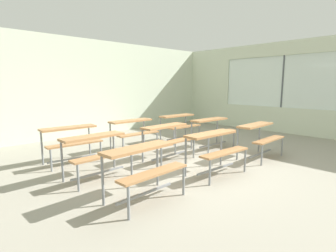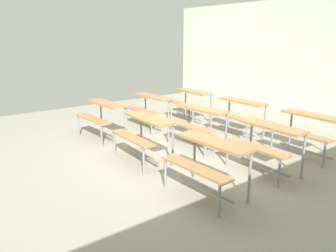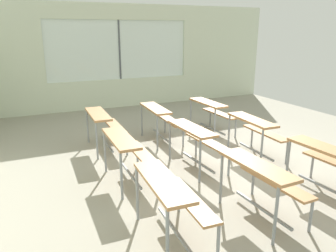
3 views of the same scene
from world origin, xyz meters
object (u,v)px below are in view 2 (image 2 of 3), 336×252
object	(u,v)px
desk_bench_r2c1	(238,109)
desk_bench_r0c0	(102,111)
desk_bench_r0c2	(207,155)
desk_bench_r1c1	(198,118)
desk_bench_r2c2	(308,125)
desk_bench_r0c1	(143,129)
desk_bench_r1c2	(266,137)
desk_bench_r2c0	(190,98)
desk_bench_r1c0	(149,104)

from	to	relation	value
desk_bench_r2c1	desk_bench_r0c0	bearing A→B (deg)	-121.97
desk_bench_r0c0	desk_bench_r2c1	xyz separation A→B (m)	(1.56, 2.41, 0.00)
desk_bench_r0c0	desk_bench_r0c2	bearing A→B (deg)	-3.67
desk_bench_r1c1	desk_bench_r2c2	distance (m)	1.96
desk_bench_r0c0	desk_bench_r0c1	bearing A→B (deg)	-3.63
desk_bench_r2c2	desk_bench_r1c1	bearing A→B (deg)	-141.28
desk_bench_r0c2	desk_bench_r1c2	xyz separation A→B (m)	(-0.03, 1.26, 0.00)
desk_bench_r1c2	desk_bench_r1c1	bearing A→B (deg)	-177.45
desk_bench_r1c1	desk_bench_r2c1	world-z (taller)	same
desk_bench_r0c2	desk_bench_r2c2	xyz separation A→B (m)	(-0.01, 2.44, 0.00)
desk_bench_r0c1	desk_bench_r1c1	bearing A→B (deg)	92.43
desk_bench_r1c1	desk_bench_r2c1	size ratio (longest dim) A/B	1.01
desk_bench_r0c0	desk_bench_r2c0	world-z (taller)	same
desk_bench_r1c0	desk_bench_r2c1	size ratio (longest dim) A/B	1.01
desk_bench_r1c0	desk_bench_r1c2	world-z (taller)	same
desk_bench_r0c0	desk_bench_r2c1	world-z (taller)	same
desk_bench_r0c2	desk_bench_r2c2	distance (m)	2.44
desk_bench_r0c2	desk_bench_r2c1	bearing A→B (deg)	121.41
desk_bench_r0c0	desk_bench_r0c1	world-z (taller)	same
desk_bench_r2c0	desk_bench_r2c1	bearing A→B (deg)	2.78
desk_bench_r0c1	desk_bench_r1c1	distance (m)	1.23
desk_bench_r1c1	desk_bench_r2c2	bearing A→B (deg)	34.54
desk_bench_r1c0	desk_bench_r2c1	world-z (taller)	same
desk_bench_r0c0	desk_bench_r1c0	world-z (taller)	same
desk_bench_r2c1	desk_bench_r2c2	bearing A→B (deg)	0.34
desk_bench_r0c2	desk_bench_r0c0	bearing A→B (deg)	177.24
desk_bench_r1c2	desk_bench_r0c1	bearing A→B (deg)	-138.95
desk_bench_r0c1	desk_bench_r1c2	size ratio (longest dim) A/B	1.00
desk_bench_r1c0	desk_bench_r0c1	bearing A→B (deg)	-38.43
desk_bench_r1c0	desk_bench_r1c1	size ratio (longest dim) A/B	0.99
desk_bench_r1c1	desk_bench_r1c2	xyz separation A→B (m)	(1.55, 0.01, 0.00)
desk_bench_r0c2	desk_bench_r1c0	bearing A→B (deg)	156.77
desk_bench_r2c2	desk_bench_r0c2	bearing A→B (deg)	-88.06
desk_bench_r1c0	desk_bench_r1c1	world-z (taller)	same
desk_bench_r0c2	desk_bench_r2c1	distance (m)	2.94
desk_bench_r0c1	desk_bench_r2c0	world-z (taller)	same
desk_bench_r2c2	desk_bench_r2c1	bearing A→B (deg)	-179.11
desk_bench_r0c1	desk_bench_r1c1	world-z (taller)	same
desk_bench_r1c2	desk_bench_r2c2	distance (m)	1.18
desk_bench_r0c1	desk_bench_r1c2	world-z (taller)	same
desk_bench_r0c0	desk_bench_r1c2	size ratio (longest dim) A/B	1.00
desk_bench_r0c0	desk_bench_r2c0	bearing A→B (deg)	87.34
desk_bench_r1c0	desk_bench_r2c1	xyz separation A→B (m)	(1.62, 1.19, 0.00)
desk_bench_r0c0	desk_bench_r2c1	size ratio (longest dim) A/B	1.01
desk_bench_r0c1	desk_bench_r2c1	distance (m)	2.43
desk_bench_r0c1	desk_bench_r0c2	size ratio (longest dim) A/B	1.00
desk_bench_r2c1	desk_bench_r1c2	bearing A→B (deg)	-36.01
desk_bench_r1c1	desk_bench_r2c1	bearing A→B (deg)	89.03
desk_bench_r0c1	desk_bench_r1c1	xyz separation A→B (m)	(-0.01, 1.23, 0.00)
desk_bench_r1c1	desk_bench_r2c2	world-z (taller)	same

